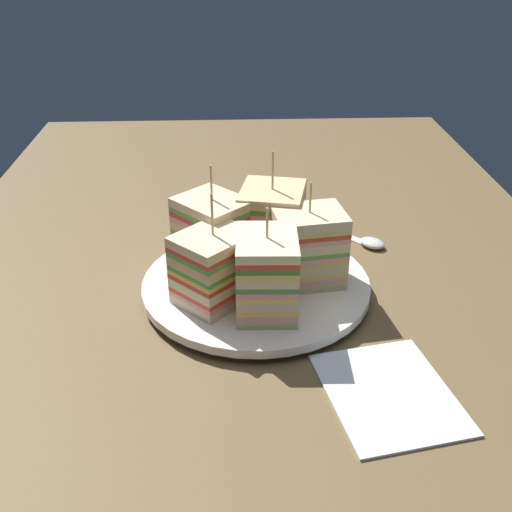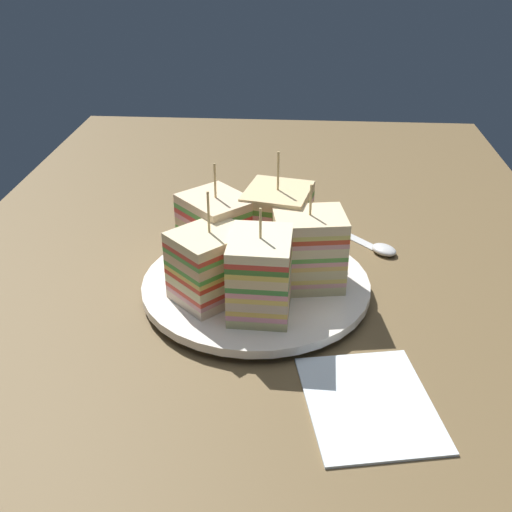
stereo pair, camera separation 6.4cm
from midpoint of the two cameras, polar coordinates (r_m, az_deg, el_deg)
name	(u,v)px [view 2 (the right image)]	position (r cm, az deg, el deg)	size (l,w,h in cm)	color
ground_plane	(256,301)	(66.67, 2.74, -4.26)	(128.21, 76.28, 1.80)	brown
plate	(256,286)	(65.63, 2.78, -2.87)	(24.22, 24.22, 1.67)	white
sandwich_wedge_0	(217,232)	(66.14, -0.89, 2.14)	(9.30, 9.25, 11.93)	#DFB77C
sandwich_wedge_1	(211,265)	(60.78, -1.21, -0.92)	(9.23, 9.22, 11.57)	beige
sandwich_wedge_2	(260,275)	(58.68, 3.51, -1.83)	(7.43, 6.03, 10.96)	#CEC17F
sandwich_wedge_3	(308,252)	(63.08, 7.74, 0.30)	(6.75, 8.00, 11.17)	beige
sandwich_wedge_4	(277,225)	(67.65, 4.67, 2.80)	(8.46, 8.04, 12.64)	#DEB482
chip_pile	(251,279)	(64.14, 2.34, -2.21)	(6.42, 6.86, 1.72)	#EDC064
spoon	(372,245)	(76.96, 13.07, 0.97)	(11.00, 10.39, 1.00)	silver
napkin	(369,402)	(53.94, 13.92, -13.14)	(12.71, 10.34, 0.50)	white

